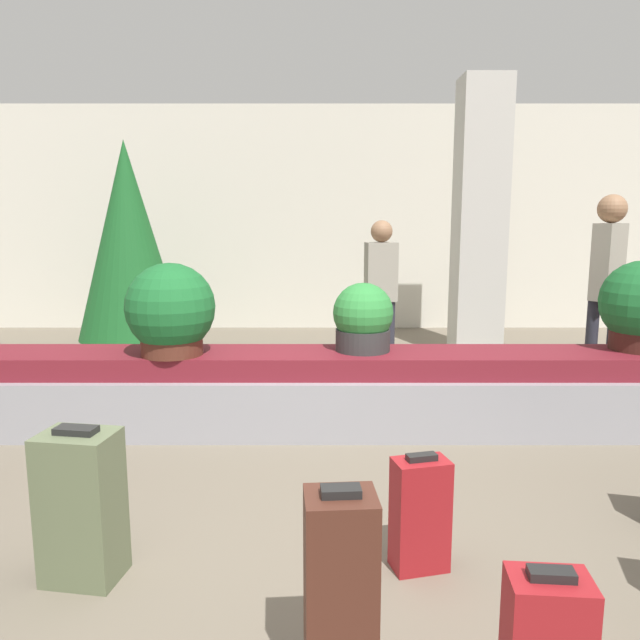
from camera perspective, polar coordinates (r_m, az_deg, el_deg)
ground_plane at (r=3.50m, az=-0.03°, el=-18.92°), size 18.00×18.00×0.00m
back_wall at (r=9.16m, az=0.03°, el=9.23°), size 18.00×0.06×3.20m
carousel at (r=4.92m, az=0.00°, el=-6.63°), size 8.91×0.74×0.62m
pillar at (r=7.56m, az=14.38°, el=8.82°), size 0.55×0.55×3.20m
suitcase_3 at (r=3.17m, az=-21.02°, el=-15.60°), size 0.37×0.31×0.73m
suitcase_5 at (r=2.37m, az=1.80°, el=-23.78°), size 0.26×0.23×0.77m
suitcase_7 at (r=3.12m, az=9.10°, el=-17.12°), size 0.29×0.22×0.57m
potted_plant_1 at (r=4.85m, az=3.96°, el=0.09°), size 0.47×0.47×0.53m
potted_plant_2 at (r=4.82m, az=-13.50°, el=0.77°), size 0.67×0.67×0.70m
traveler_0 at (r=6.53m, az=5.59°, el=3.30°), size 0.35×0.23×1.61m
traveler_2 at (r=6.31m, az=24.79°, el=3.83°), size 0.36×0.34×1.85m
decorated_tree at (r=7.85m, az=-17.10°, el=6.93°), size 1.26×1.26×2.53m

